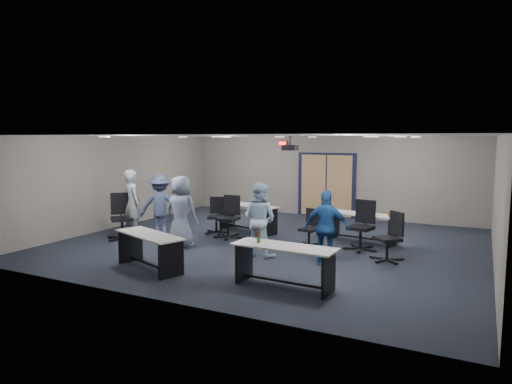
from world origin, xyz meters
The scene contains 25 objects.
floor centered at (0.00, 0.00, 0.00)m, with size 10.00×10.00×0.00m, color black.
back_wall centered at (0.00, 4.50, 1.35)m, with size 10.00×0.04×2.70m, color gray.
front_wall centered at (0.00, -4.50, 1.35)m, with size 10.00×0.04×2.70m, color gray.
left_wall centered at (-5.00, 0.00, 1.35)m, with size 0.04×9.00×2.70m, color gray.
right_wall centered at (5.00, 0.00, 1.35)m, with size 0.04×9.00×2.70m, color gray.
ceiling centered at (0.00, 0.00, 2.70)m, with size 10.00×9.00×0.04m, color white.
double_door centered at (0.00, 4.46, 1.05)m, with size 2.00×0.07×2.20m.
exit_sign centered at (-1.60, 4.44, 2.45)m, with size 0.32×0.07×0.18m.
ceiling_projector centered at (0.30, 0.50, 2.40)m, with size 0.35×0.32×0.37m.
ceiling_can_lights centered at (0.00, 0.25, 2.67)m, with size 6.24×5.74×0.02m, color silver, non-canonical shape.
table_front_left centered at (-1.24, -3.15, 0.49)m, with size 1.88×1.17×0.72m.
table_front_right centered at (1.63, -2.98, 0.52)m, with size 1.89×0.70×1.03m.
table_back_left centered at (-1.20, 1.03, 0.53)m, with size 2.00×1.15×0.77m.
table_back_right centered at (2.02, 1.23, 0.50)m, with size 1.86×0.88×0.84m.
chair_back_a centered at (-1.86, 0.42, 0.50)m, with size 0.63×0.63×1.00m, color black, non-canonical shape.
chair_back_b centered at (-1.27, 0.06, 0.56)m, with size 0.70×0.70×1.12m, color black, non-canonical shape.
chair_back_c centered at (0.97, 0.12, 0.46)m, with size 0.57×0.57×0.91m, color black, non-canonical shape.
chair_back_d centered at (2.19, 0.31, 0.59)m, with size 0.74×0.74×1.18m, color black, non-canonical shape.
chair_loose_left centered at (-3.65, -1.35, 0.60)m, with size 0.76×0.76×1.21m, color black, non-canonical shape.
chair_loose_right centered at (2.94, -0.39, 0.54)m, with size 0.67×0.67×1.07m, color black, non-canonical shape.
person_gray centered at (-3.49, -1.11, 0.92)m, with size 0.67×0.44×1.83m, color #8F959C.
person_plaid centered at (-1.79, -1.30, 0.87)m, with size 0.85×0.55×1.74m, color slate.
person_lightblue centered at (0.28, -1.20, 0.83)m, with size 0.81×0.63×1.66m, color #BCDDF9.
person_navy centered at (1.86, -1.27, 0.79)m, with size 0.92×0.38×1.58m, color navy.
person_back centered at (-2.97, -0.61, 0.84)m, with size 1.09×0.63×1.69m, color #3D476F.
Camera 1 is at (4.72, -10.24, 2.65)m, focal length 32.00 mm.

